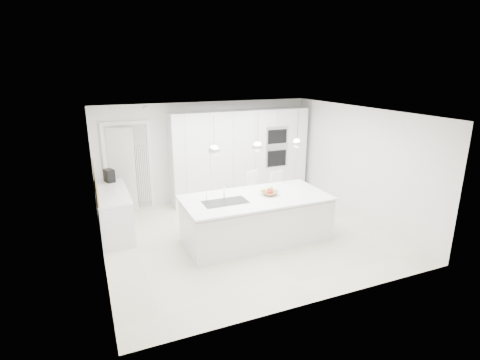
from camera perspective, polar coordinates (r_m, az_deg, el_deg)
name	(u,v)px	position (r m, az deg, el deg)	size (l,w,h in m)	color
floor	(246,235)	(7.78, 0.87, -8.38)	(5.50, 5.50, 0.00)	beige
wall_back	(207,152)	(9.60, -5.12, 4.34)	(5.50, 5.50, 0.00)	silver
wall_left	(97,194)	(6.76, -20.97, -2.06)	(5.00, 5.00, 0.00)	silver
ceiling	(246,112)	(7.09, 0.96, 10.25)	(5.50, 5.50, 0.00)	white
tall_cabinets	(240,155)	(9.62, 0.00, 3.82)	(3.60, 0.60, 2.30)	silver
oven_stack	(277,147)	(9.69, 5.64, 5.04)	(0.62, 0.04, 1.05)	#A5A5A8
doorway_frame	(129,168)	(9.24, -16.60, 1.77)	(1.11, 0.08, 2.13)	white
hallway_door	(118,170)	(9.18, -18.10, 1.41)	(0.82, 0.04, 2.00)	white
radiator	(143,174)	(9.31, -14.56, 0.93)	(0.32, 0.04, 1.40)	white
left_base_cabinets	(114,213)	(8.17, -18.67, -4.75)	(0.60, 1.80, 0.86)	silver
left_worktop	(112,192)	(8.03, -18.97, -1.75)	(0.62, 1.82, 0.04)	white
oak_backsplash	(95,181)	(7.94, -21.21, -0.14)	(0.02, 1.80, 0.50)	#A88045
island_base	(257,220)	(7.39, 2.54, -6.13)	(2.80, 1.20, 0.86)	silver
island_worktop	(256,198)	(7.27, 2.41, -2.72)	(2.84, 1.40, 0.04)	white
island_sink	(225,206)	(7.01, -2.24, -4.00)	(0.84, 0.44, 0.18)	#3F3F42
island_tap	(224,191)	(7.13, -2.46, -1.69)	(0.02, 0.02, 0.30)	white
pendant_left	(214,150)	(6.64, -3.97, 4.52)	(0.20, 0.20, 0.20)	white
pendant_mid	(258,147)	(6.95, 2.69, 5.10)	(0.20, 0.20, 0.20)	white
pendant_right	(297,143)	(7.35, 8.71, 5.57)	(0.20, 0.20, 0.20)	white
fruit_bowl	(270,193)	(7.38, 4.54, -1.98)	(0.33, 0.33, 0.08)	#A88045
espresso_machine	(109,176)	(8.65, -19.31, 0.63)	(0.17, 0.26, 0.28)	black
bar_stool_left	(254,197)	(8.33, 2.19, -2.55)	(0.36, 0.50, 1.10)	white
bar_stool_right	(279,195)	(8.54, 5.91, -2.33)	(0.35, 0.48, 1.04)	white
apple_a	(271,192)	(7.34, 4.67, -1.87)	(0.07, 0.07, 0.07)	maroon
apple_b	(271,191)	(7.38, 4.72, -1.71)	(0.08, 0.08, 0.08)	maroon
apple_c	(269,192)	(7.38, 4.39, -1.78)	(0.07, 0.07, 0.07)	maroon
apple_extra_3	(269,191)	(7.43, 4.45, -1.63)	(0.07, 0.07, 0.07)	maroon
banana_bunch	(269,189)	(7.34, 4.49, -1.45)	(0.21, 0.21, 0.03)	yellow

